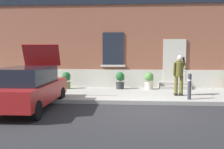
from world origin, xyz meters
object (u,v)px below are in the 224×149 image
object	(u,v)px
planter_charcoal	(120,80)
planter_olive	(66,80)
bollard_near_person	(189,85)
hatchback_car_red	(28,87)
person_on_phone	(179,73)
planter_cream	(149,80)

from	to	relation	value
planter_charcoal	planter_olive	bearing A→B (deg)	-177.42
bollard_near_person	hatchback_car_red	bearing A→B (deg)	-165.60
bollard_near_person	planter_charcoal	world-z (taller)	bollard_near_person
planter_olive	planter_charcoal	distance (m)	2.76
hatchback_car_red	person_on_phone	xyz separation A→B (m)	(5.68, 2.34, 0.35)
hatchback_car_red	planter_charcoal	world-z (taller)	hatchback_car_red
hatchback_car_red	planter_cream	xyz separation A→B (m)	(4.54, 4.14, -0.19)
planter_cream	planter_olive	bearing A→B (deg)	-178.71
hatchback_car_red	planter_olive	bearing A→B (deg)	85.33
hatchback_car_red	bollard_near_person	world-z (taller)	hatchback_car_red
planter_olive	planter_cream	distance (m)	4.21
person_on_phone	bollard_near_person	bearing A→B (deg)	-56.85
person_on_phone	planter_cream	distance (m)	2.20
bollard_near_person	planter_cream	world-z (taller)	bollard_near_person
planter_olive	planter_cream	size ratio (longest dim) A/B	1.00
hatchback_car_red	planter_olive	xyz separation A→B (m)	(0.33, 4.04, -0.19)
person_on_phone	planter_charcoal	bearing A→B (deg)	160.74
planter_charcoal	planter_cream	world-z (taller)	same
bollard_near_person	person_on_phone	bearing A→B (deg)	107.20
planter_olive	hatchback_car_red	bearing A→B (deg)	-94.67
bollard_near_person	person_on_phone	world-z (taller)	person_on_phone
planter_cream	person_on_phone	bearing A→B (deg)	-57.78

